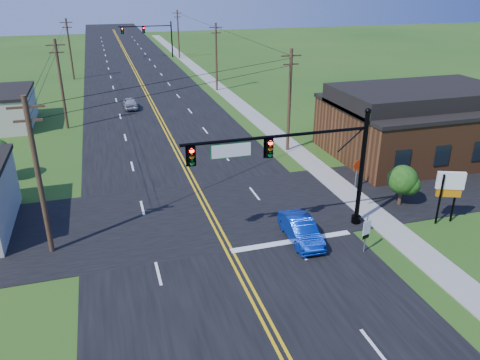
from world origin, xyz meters
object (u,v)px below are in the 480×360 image
object	(u,v)px
signal_mast_far	(149,34)
signal_mast_main	(294,161)
stop_sign	(357,168)
route_sign	(366,231)
blue_car	(301,230)

from	to	relation	value
signal_mast_far	signal_mast_main	bearing A→B (deg)	-90.08
signal_mast_main	stop_sign	world-z (taller)	signal_mast_main
signal_mast_far	route_sign	size ratio (longest dim) A/B	4.71
signal_mast_far	route_sign	xyz separation A→B (m)	(3.06, -75.21, -3.19)
signal_mast_main	blue_car	distance (m)	4.18
route_sign	stop_sign	size ratio (longest dim) A/B	1.04
signal_mast_main	signal_mast_far	distance (m)	72.00
route_sign	signal_mast_main	bearing A→B (deg)	117.61
signal_mast_main	signal_mast_far	bearing A→B (deg)	89.92
signal_mast_far	blue_car	bearing A→B (deg)	-89.93
signal_mast_main	blue_car	xyz separation A→B (m)	(0.19, -1.00, -4.05)
signal_mast_main	blue_car	world-z (taller)	signal_mast_main
blue_car	route_sign	xyz separation A→B (m)	(2.97, -2.21, 0.66)
signal_mast_main	blue_car	size ratio (longest dim) A/B	2.66
route_sign	stop_sign	world-z (taller)	route_sign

